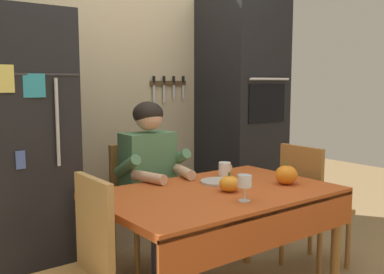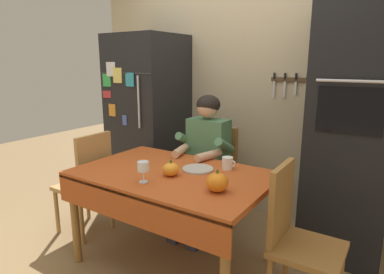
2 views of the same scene
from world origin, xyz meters
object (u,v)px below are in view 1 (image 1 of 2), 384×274
at_px(seated_person, 153,176).
at_px(serving_tray, 219,182).
at_px(chair_right_side, 309,202).
at_px(wall_oven, 241,119).
at_px(pumpkin_medium, 229,184).
at_px(dining_table, 219,205).
at_px(chair_left_side, 75,268).
at_px(refrigerator, 8,160).
at_px(wine_glass, 245,182).
at_px(pumpkin_large, 286,175).
at_px(chair_behind_person, 140,202).
at_px(coffee_mug, 225,169).

xyz_separation_m(seated_person, serving_tray, (0.21, -0.44, 0.01)).
relative_size(seated_person, chair_right_side, 1.34).
distance_m(wall_oven, pumpkin_medium, 1.43).
bearing_deg(seated_person, pumpkin_medium, -80.02).
xyz_separation_m(dining_table, chair_left_side, (-0.90, -0.01, -0.14)).
height_order(refrigerator, wine_glass, refrigerator).
bearing_deg(chair_right_side, serving_tray, 171.54).
xyz_separation_m(chair_right_side, pumpkin_large, (-0.45, -0.17, 0.29)).
relative_size(chair_right_side, wine_glass, 6.47).
bearing_deg(seated_person, chair_behind_person, 90.00).
bearing_deg(refrigerator, coffee_mug, -24.91).
bearing_deg(chair_left_side, chair_behind_person, 44.39).
bearing_deg(chair_right_side, pumpkin_medium, -174.01).
relative_size(wall_oven, dining_table, 1.50).
height_order(dining_table, pumpkin_medium, pumpkin_medium).
relative_size(seated_person, chair_left_side, 1.34).
relative_size(dining_table, serving_tray, 6.11).
xyz_separation_m(seated_person, chair_right_side, (0.98, -0.56, -0.23)).
distance_m(dining_table, coffee_mug, 0.45).
distance_m(coffee_mug, pumpkin_large, 0.44).
height_order(wall_oven, serving_tray, wall_oven).
bearing_deg(chair_behind_person, pumpkin_medium, -82.24).
height_order(seated_person, chair_right_side, seated_person).
distance_m(refrigerator, chair_left_side, 0.98).
bearing_deg(wine_glass, chair_left_side, 164.71).
bearing_deg(serving_tray, seated_person, 115.20).
distance_m(chair_left_side, chair_right_side, 1.80).
bearing_deg(pumpkin_large, wall_oven, 60.00).
distance_m(wine_glass, pumpkin_medium, 0.22).
relative_size(chair_behind_person, pumpkin_large, 6.57).
relative_size(dining_table, chair_behind_person, 1.51).
bearing_deg(serving_tray, refrigerator, 146.24).
height_order(coffee_mug, serving_tray, coffee_mug).
bearing_deg(pumpkin_medium, wall_oven, 43.67).
xyz_separation_m(wine_glass, serving_tray, (0.17, 0.41, -0.10)).
bearing_deg(wall_oven, chair_right_side, -99.66).
bearing_deg(coffee_mug, chair_left_side, -165.47).
relative_size(wine_glass, serving_tray, 0.63).
distance_m(wall_oven, coffee_mug, 1.01).
distance_m(wall_oven, chair_behind_person, 1.26).
height_order(chair_left_side, pumpkin_medium, chair_left_side).
bearing_deg(coffee_mug, chair_right_side, -23.12).
relative_size(chair_behind_person, seated_person, 0.75).
xyz_separation_m(wall_oven, dining_table, (-1.05, -0.92, -0.39)).
bearing_deg(chair_left_side, pumpkin_medium, -1.92).
height_order(refrigerator, pumpkin_medium, refrigerator).
height_order(chair_behind_person, serving_tray, chair_behind_person).
bearing_deg(pumpkin_large, seated_person, 125.96).
xyz_separation_m(seated_person, coffee_mug, (0.38, -0.30, 0.05)).
height_order(chair_right_side, coffee_mug, chair_right_side).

